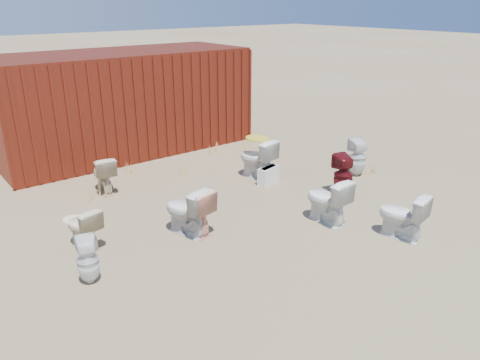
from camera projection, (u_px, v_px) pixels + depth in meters
ground at (262, 220)px, 8.03m from camera, size 100.00×100.00×0.00m
shipping_container at (124, 102)px, 11.41m from camera, size 6.00×2.40×2.40m
toilet_front_a at (186, 211)px, 7.41m from camera, size 0.62×0.88×0.81m
toilet_front_pink at (191, 211)px, 7.45m from camera, size 0.59×0.84×0.78m
toilet_front_c at (327, 200)px, 7.81m from camera, size 0.47×0.80×0.80m
toilet_front_maroon at (343, 175)px, 8.93m from camera, size 0.44×0.45×0.81m
toilet_front_e at (402, 216)px, 7.31m from camera, size 0.55×0.81×0.76m
toilet_back_a at (88, 260)px, 6.15m from camera, size 0.37×0.38×0.66m
toilet_back_beige_left at (83, 227)px, 7.04m from camera, size 0.48×0.70×0.65m
toilet_back_beige_right at (104, 174)px, 9.10m from camera, size 0.52×0.77×0.73m
toilet_back_yellowlid at (257, 159)px, 9.77m from camera, size 0.60×0.90×0.85m
toilet_back_e at (358, 157)px, 9.92m from camera, size 0.47×0.48×0.81m
yellow_lid at (257, 138)px, 9.61m from camera, size 0.43×0.54×0.02m
loose_tank at (268, 175)px, 9.57m from camera, size 0.53×0.30×0.35m
loose_lid_near at (191, 207)px, 8.48m from camera, size 0.53×0.59×0.02m
loose_lid_far at (75, 220)px, 7.99m from camera, size 0.50×0.56×0.02m
weed_clump_a at (95, 190)px, 8.84m from camera, size 0.36×0.36×0.33m
weed_clump_b at (180, 170)px, 9.96m from camera, size 0.32×0.32×0.27m
weed_clump_c at (249, 147)px, 11.44m from camera, size 0.36×0.36×0.34m
weed_clump_d at (125, 169)px, 10.04m from camera, size 0.30×0.30×0.26m
weed_clump_e at (216, 148)px, 11.39m from camera, size 0.34×0.34×0.31m
weed_clump_f at (367, 168)px, 10.16m from camera, size 0.28×0.28×0.23m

